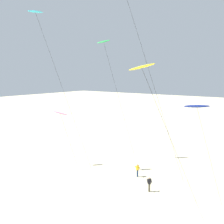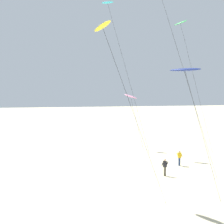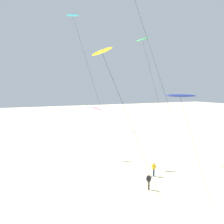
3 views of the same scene
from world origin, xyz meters
The scene contains 8 objects.
ground_plane centered at (0.00, 0.00, 0.00)m, with size 260.00×260.00×0.00m, color beige.
kite_green centered at (9.31, 16.29, 16.89)m, with size 4.04×4.43×17.79m.
kite_navy centered at (1.84, -0.42, 9.79)m, with size 3.13×3.41×10.00m.
kite_pink centered at (3.07, 19.17, 7.34)m, with size 2.39×2.52×7.85m.
kite_cyan centered at (0.04, 19.60, 19.67)m, with size 5.42×5.80×20.64m.
kite_yellow centered at (-4.13, 1.93, 13.12)m, with size 4.59×5.35×13.79m.
kite_flyer_nearest centered at (5.52, 8.16, 0.89)m, with size 0.58×0.56×1.67m.
kite_flyer_middle centered at (2.42, 4.77, 0.89)m, with size 0.73×0.73×1.67m.
Camera 3 is at (-14.28, -18.86, 10.64)m, focal length 46.00 mm.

